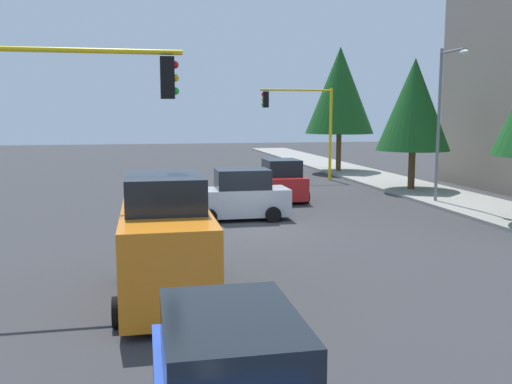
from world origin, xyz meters
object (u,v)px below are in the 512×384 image
Objects in this scene: traffic_signal_near_right at (64,118)px; traffic_signal_far_left at (303,115)px; delivery_van_orange at (166,242)px; car_silver at (239,197)px; tree_roadside_far at (340,91)px; tree_roadside_mid at (414,105)px; car_red at (281,182)px; street_lamp_curbside at (444,109)px.

traffic_signal_near_right is 0.99× the size of traffic_signal_far_left.
car_silver is at bearing 160.74° from delivery_van_orange.
tree_roadside_mid is at bearing 2.86° from tree_roadside_far.
delivery_van_orange is at bearing -23.61° from traffic_signal_far_left.
traffic_signal_near_right is 0.65× the size of tree_roadside_far.
traffic_signal_far_left is 1.57× the size of car_red.
street_lamp_curbside is at bearing 130.08° from delivery_van_orange.
traffic_signal_near_right is at bearing -33.23° from car_red.
tree_roadside_far reaches higher than car_red.
tree_roadside_mid is 1.93× the size of car_red.
traffic_signal_far_left is 5.77m from tree_roadside_far.
tree_roadside_far is 10.08m from tree_roadside_mid.
traffic_signal_near_right reaches higher than car_red.
tree_roadside_mid is 8.53m from car_red.
tree_roadside_far is at bearing 152.58° from delivery_van_orange.
delivery_van_orange is (15.09, -13.52, -3.31)m from tree_roadside_mid.
traffic_signal_far_left is 8.79m from car_red.
traffic_signal_near_right is at bearing -57.17° from street_lamp_curbside.
tree_roadside_mid is (6.00, 4.30, 0.55)m from traffic_signal_far_left.
tree_roadside_far is at bearing 148.40° from car_silver.
traffic_signal_far_left is at bearing 153.27° from car_silver.
delivery_van_orange is (21.09, -9.22, -2.75)m from traffic_signal_far_left.
tree_roadside_mid is (-4.39, 0.80, 0.24)m from street_lamp_curbside.
street_lamp_curbside is 10.27m from car_silver.
tree_roadside_far reaches higher than delivery_van_orange.
tree_roadside_mid reaches higher than traffic_signal_far_left.
delivery_van_orange is 1.32× the size of car_red.
car_red is at bearing 146.77° from traffic_signal_near_right.
tree_roadside_far is 1.24× the size of tree_roadside_mid.
traffic_signal_near_right is 17.73m from street_lamp_curbside.
traffic_signal_far_left is 7.40m from tree_roadside_mid.
tree_roadside_mid is 1.46× the size of delivery_van_orange.
street_lamp_curbside is 1.93× the size of car_red.
traffic_signal_far_left is at bearing 156.39° from delivery_van_orange.
delivery_van_orange is at bearing 63.42° from traffic_signal_near_right.
tree_roadside_far reaches higher than traffic_signal_near_right.
traffic_signal_near_right is 0.81× the size of street_lamp_curbside.
traffic_signal_near_right is at bearing -33.79° from car_silver.
tree_roadside_mid is at bearing 131.73° from traffic_signal_near_right.
traffic_signal_near_right is 3.65m from delivery_van_orange.
car_red is at bearing 156.17° from delivery_van_orange.
tree_roadside_far reaches higher than car_silver.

